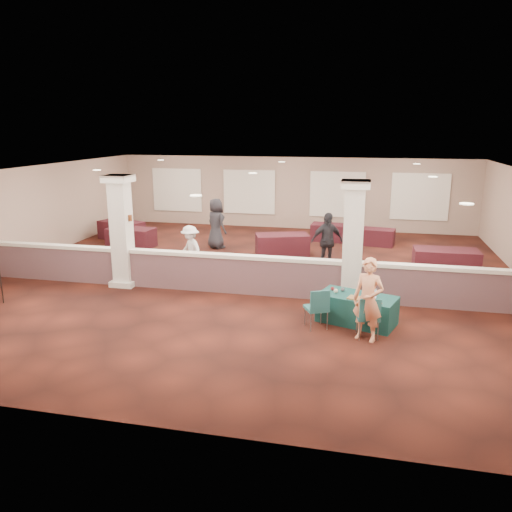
% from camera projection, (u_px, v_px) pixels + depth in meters
% --- Properties ---
extents(ground, '(16.00, 16.00, 0.00)m').
position_uv_depth(ground, '(253.00, 278.00, 15.31)').
color(ground, '#411810').
rests_on(ground, ground).
extents(wall_back, '(16.00, 0.04, 3.20)m').
position_uv_depth(wall_back, '(292.00, 193.00, 22.47)').
color(wall_back, gray).
rests_on(wall_back, ground).
extents(wall_front, '(16.00, 0.04, 3.20)m').
position_uv_depth(wall_front, '(132.00, 329.00, 7.35)').
color(wall_front, gray).
rests_on(wall_front, ground).
extents(wall_left, '(0.04, 16.00, 3.20)m').
position_uv_depth(wall_left, '(19.00, 216.00, 16.60)').
color(wall_left, gray).
rests_on(wall_left, ground).
extents(ceiling, '(16.00, 16.00, 0.02)m').
position_uv_depth(ceiling, '(253.00, 173.00, 14.51)').
color(ceiling, silver).
rests_on(ceiling, wall_back).
extents(partition_wall, '(15.60, 0.28, 1.10)m').
position_uv_depth(partition_wall, '(241.00, 274.00, 13.75)').
color(partition_wall, brown).
rests_on(partition_wall, ground).
extents(column_left, '(0.72, 0.72, 3.20)m').
position_uv_depth(column_left, '(122.00, 230.00, 14.22)').
color(column_left, silver).
rests_on(column_left, ground).
extents(column_right, '(0.72, 0.72, 3.20)m').
position_uv_depth(column_right, '(353.00, 241.00, 12.85)').
color(column_right, silver).
rests_on(column_right, ground).
extents(sconce_left, '(0.12, 0.12, 0.18)m').
position_uv_depth(sconce_left, '(112.00, 217.00, 14.19)').
color(sconce_left, brown).
rests_on(sconce_left, column_left).
extents(sconce_right, '(0.12, 0.12, 0.18)m').
position_uv_depth(sconce_right, '(130.00, 218.00, 14.07)').
color(sconce_right, brown).
rests_on(sconce_right, column_left).
extents(near_table, '(1.95, 1.39, 0.68)m').
position_uv_depth(near_table, '(357.00, 309.00, 11.72)').
color(near_table, '#103C3B').
rests_on(near_table, ground).
extents(conf_chair_main, '(0.56, 0.56, 0.95)m').
position_uv_depth(conf_chair_main, '(369.00, 314.00, 10.78)').
color(conf_chair_main, '#1B4A4E').
rests_on(conf_chair_main, ground).
extents(conf_chair_side, '(0.64, 0.64, 0.96)m').
position_uv_depth(conf_chair_side, '(318.00, 306.00, 11.29)').
color(conf_chair_side, '#1B4A4E').
rests_on(conf_chair_side, ground).
extents(woman, '(0.77, 0.65, 1.83)m').
position_uv_depth(woman, '(368.00, 300.00, 10.64)').
color(woman, '#E98965').
rests_on(woman, ground).
extents(far_table_front_left, '(1.84, 1.01, 0.72)m').
position_uv_depth(far_table_front_left, '(131.00, 237.00, 19.22)').
color(far_table_front_left, black).
rests_on(far_table_front_left, ground).
extents(far_table_front_center, '(2.06, 1.49, 0.75)m').
position_uv_depth(far_table_front_center, '(282.00, 245.00, 17.97)').
color(far_table_front_center, black).
rests_on(far_table_front_center, ground).
extents(far_table_front_right, '(1.96, 1.00, 0.79)m').
position_uv_depth(far_table_front_right, '(445.00, 262.00, 15.62)').
color(far_table_front_right, black).
rests_on(far_table_front_right, ground).
extents(far_table_back_left, '(2.03, 1.45, 0.75)m').
position_uv_depth(far_table_back_left, '(122.00, 230.00, 20.50)').
color(far_table_back_left, black).
rests_on(far_table_back_left, ground).
extents(far_table_back_center, '(1.74, 0.95, 0.69)m').
position_uv_depth(far_table_back_center, '(332.00, 232.00, 20.20)').
color(far_table_back_center, black).
rests_on(far_table_back_center, ground).
extents(far_table_back_right, '(1.70, 1.04, 0.64)m').
position_uv_depth(far_table_back_right, '(373.00, 237.00, 19.53)').
color(far_table_back_right, black).
rests_on(far_table_back_right, ground).
extents(attendee_a, '(0.86, 0.64, 1.59)m').
position_uv_depth(attendee_a, '(118.00, 236.00, 17.46)').
color(attendee_a, black).
rests_on(attendee_a, ground).
extents(attendee_b, '(1.05, 0.97, 1.54)m').
position_uv_depth(attendee_b, '(190.00, 250.00, 15.54)').
color(attendee_b, white).
rests_on(attendee_b, ground).
extents(attendee_c, '(1.20, 0.98, 1.85)m').
position_uv_depth(attendee_c, '(327.00, 241.00, 16.05)').
color(attendee_c, black).
rests_on(attendee_c, ground).
extents(attendee_d, '(1.05, 0.97, 1.90)m').
position_uv_depth(attendee_d, '(216.00, 223.00, 18.85)').
color(attendee_d, black).
rests_on(attendee_d, ground).
extents(laptop_base, '(0.36, 0.30, 0.02)m').
position_uv_depth(laptop_base, '(369.00, 298.00, 11.46)').
color(laptop_base, silver).
rests_on(laptop_base, near_table).
extents(laptop_screen, '(0.29, 0.11, 0.20)m').
position_uv_depth(laptop_screen, '(370.00, 292.00, 11.52)').
color(laptop_screen, silver).
rests_on(laptop_screen, near_table).
extents(screen_glow, '(0.27, 0.09, 0.18)m').
position_uv_depth(screen_glow, '(370.00, 293.00, 11.51)').
color(screen_glow, silver).
rests_on(screen_glow, near_table).
extents(knitting, '(0.44, 0.38, 0.03)m').
position_uv_depth(knitting, '(356.00, 298.00, 11.41)').
color(knitting, orange).
rests_on(knitting, near_table).
extents(yarn_cream, '(0.10, 0.10, 0.10)m').
position_uv_depth(yarn_cream, '(336.00, 291.00, 11.80)').
color(yarn_cream, beige).
rests_on(yarn_cream, near_table).
extents(yarn_red, '(0.09, 0.09, 0.09)m').
position_uv_depth(yarn_red, '(333.00, 289.00, 11.98)').
color(yarn_red, maroon).
rests_on(yarn_red, near_table).
extents(yarn_grey, '(0.10, 0.10, 0.10)m').
position_uv_depth(yarn_grey, '(343.00, 289.00, 11.92)').
color(yarn_grey, '#494A4E').
rests_on(yarn_grey, near_table).
extents(scissors, '(0.11, 0.06, 0.01)m').
position_uv_depth(scissors, '(380.00, 303.00, 11.12)').
color(scissors, '#B02112').
rests_on(scissors, near_table).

